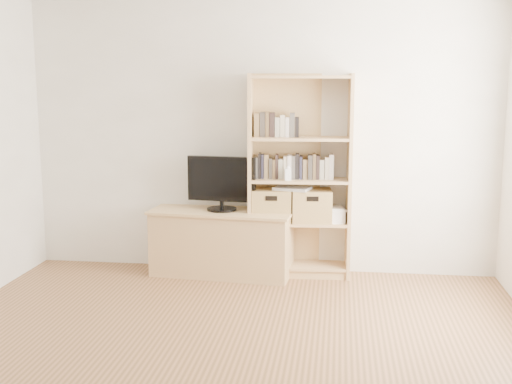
% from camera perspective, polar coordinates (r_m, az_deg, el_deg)
% --- Properties ---
extents(floor, '(4.50, 5.00, 0.01)m').
position_cam_1_polar(floor, '(4.13, -4.02, -16.66)').
color(floor, brown).
rests_on(floor, ground).
extents(back_wall, '(4.50, 0.02, 2.60)m').
position_cam_1_polar(back_wall, '(6.18, 0.44, 4.85)').
color(back_wall, silver).
rests_on(back_wall, floor).
extents(tv_stand, '(1.36, 0.62, 0.60)m').
position_cam_1_polar(tv_stand, '(6.16, -3.03, -4.60)').
color(tv_stand, tan).
rests_on(tv_stand, floor).
extents(bookshelf, '(0.97, 0.40, 1.91)m').
position_cam_1_polar(bookshelf, '(6.02, 3.89, 1.38)').
color(bookshelf, tan).
rests_on(bookshelf, floor).
extents(television, '(0.66, 0.13, 0.51)m').
position_cam_1_polar(television, '(6.04, -3.08, 0.78)').
color(television, black).
rests_on(television, tv_stand).
extents(books_row_mid, '(0.89, 0.19, 0.24)m').
position_cam_1_polar(books_row_mid, '(6.03, 3.91, 2.33)').
color(books_row_mid, '#534D48').
rests_on(books_row_mid, bookshelf).
extents(books_row_upper, '(0.35, 0.15, 0.18)m').
position_cam_1_polar(books_row_upper, '(6.00, 1.91, 5.80)').
color(books_row_upper, '#534D48').
rests_on(books_row_upper, bookshelf).
extents(baby_monitor, '(0.06, 0.05, 0.11)m').
position_cam_1_polar(baby_monitor, '(5.91, 2.87, 1.56)').
color(baby_monitor, white).
rests_on(baby_monitor, bookshelf).
extents(basket_left, '(0.38, 0.32, 0.30)m').
position_cam_1_polar(basket_left, '(6.07, 1.46, -1.15)').
color(basket_left, tan).
rests_on(basket_left, bookshelf).
extents(basket_right, '(0.39, 0.34, 0.30)m').
position_cam_1_polar(basket_right, '(6.06, 4.97, -1.20)').
color(basket_right, tan).
rests_on(basket_right, bookshelf).
extents(laptop, '(0.37, 0.30, 0.03)m').
position_cam_1_polar(laptop, '(6.02, 3.26, 0.33)').
color(laptop, silver).
rests_on(laptop, basket_left).
extents(magazine_stack, '(0.21, 0.28, 0.12)m').
position_cam_1_polar(magazine_stack, '(6.09, 6.95, -2.07)').
color(magazine_stack, silver).
rests_on(magazine_stack, bookshelf).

